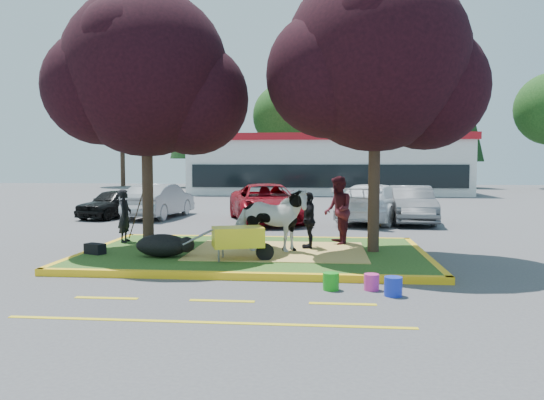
# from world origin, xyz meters

# --- Properties ---
(ground) EXTENTS (90.00, 90.00, 0.00)m
(ground) POSITION_xyz_m (0.00, 0.00, 0.00)
(ground) COLOR #424244
(ground) RESTS_ON ground
(median_island) EXTENTS (8.00, 5.00, 0.15)m
(median_island) POSITION_xyz_m (0.00, 0.00, 0.07)
(median_island) COLOR #264A17
(median_island) RESTS_ON ground
(curb_near) EXTENTS (8.30, 0.16, 0.15)m
(curb_near) POSITION_xyz_m (0.00, -2.58, 0.07)
(curb_near) COLOR yellow
(curb_near) RESTS_ON ground
(curb_far) EXTENTS (8.30, 0.16, 0.15)m
(curb_far) POSITION_xyz_m (0.00, 2.58, 0.07)
(curb_far) COLOR yellow
(curb_far) RESTS_ON ground
(curb_left) EXTENTS (0.16, 5.30, 0.15)m
(curb_left) POSITION_xyz_m (-4.08, 0.00, 0.07)
(curb_left) COLOR yellow
(curb_left) RESTS_ON ground
(curb_right) EXTENTS (0.16, 5.30, 0.15)m
(curb_right) POSITION_xyz_m (4.08, 0.00, 0.07)
(curb_right) COLOR yellow
(curb_right) RESTS_ON ground
(straw_bedding) EXTENTS (4.20, 3.00, 0.01)m
(straw_bedding) POSITION_xyz_m (0.60, 0.00, 0.15)
(straw_bedding) COLOR #E1BD5C
(straw_bedding) RESTS_ON median_island
(tree_purple_left) EXTENTS (5.06, 4.20, 6.51)m
(tree_purple_left) POSITION_xyz_m (-2.78, 0.38, 4.36)
(tree_purple_left) COLOR black
(tree_purple_left) RESTS_ON median_island
(tree_purple_right) EXTENTS (5.30, 4.40, 6.82)m
(tree_purple_right) POSITION_xyz_m (2.92, 0.18, 4.56)
(tree_purple_right) COLOR black
(tree_purple_right) RESTS_ON median_island
(fire_lane_stripe_a) EXTENTS (1.10, 0.12, 0.01)m
(fire_lane_stripe_a) POSITION_xyz_m (-2.00, -4.20, 0.00)
(fire_lane_stripe_a) COLOR yellow
(fire_lane_stripe_a) RESTS_ON ground
(fire_lane_stripe_b) EXTENTS (1.10, 0.12, 0.01)m
(fire_lane_stripe_b) POSITION_xyz_m (0.00, -4.20, 0.00)
(fire_lane_stripe_b) COLOR yellow
(fire_lane_stripe_b) RESTS_ON ground
(fire_lane_stripe_c) EXTENTS (1.10, 0.12, 0.01)m
(fire_lane_stripe_c) POSITION_xyz_m (2.00, -4.20, 0.00)
(fire_lane_stripe_c) COLOR yellow
(fire_lane_stripe_c) RESTS_ON ground
(fire_lane_long) EXTENTS (6.00, 0.10, 0.01)m
(fire_lane_long) POSITION_xyz_m (0.00, -5.40, 0.00)
(fire_lane_long) COLOR yellow
(fire_lane_long) RESTS_ON ground
(retail_building) EXTENTS (20.40, 8.40, 4.40)m
(retail_building) POSITION_xyz_m (2.00, 27.98, 2.25)
(retail_building) COLOR silver
(retail_building) RESTS_ON ground
(treeline) EXTENTS (46.58, 7.80, 14.63)m
(treeline) POSITION_xyz_m (1.23, 37.61, 7.73)
(treeline) COLOR black
(treeline) RESTS_ON ground
(cow) EXTENTS (1.89, 0.97, 1.55)m
(cow) POSITION_xyz_m (0.42, -0.19, 0.93)
(cow) COLOR white
(cow) RESTS_ON median_island
(calf) EXTENTS (1.38, 1.10, 0.52)m
(calf) POSITION_xyz_m (-2.00, -1.03, 0.41)
(calf) COLOR black
(calf) RESTS_ON median_island
(handler) EXTENTS (0.37, 0.54, 1.44)m
(handler) POSITION_xyz_m (-3.70, 1.14, 0.87)
(handler) COLOR black
(handler) RESTS_ON median_island
(visitor_a) EXTENTS (0.82, 0.98, 1.81)m
(visitor_a) POSITION_xyz_m (2.07, 1.27, 1.06)
(visitor_a) COLOR #42131B
(visitor_a) RESTS_ON median_island
(visitor_b) EXTENTS (0.40, 0.85, 1.43)m
(visitor_b) POSITION_xyz_m (1.33, 0.49, 0.86)
(visitor_b) COLOR black
(visitor_b) RESTS_ON median_island
(wheelbarrow) EXTENTS (1.97, 0.96, 0.74)m
(wheelbarrow) POSITION_xyz_m (-0.18, -1.31, 0.66)
(wheelbarrow) COLOR black
(wheelbarrow) RESTS_ON median_island
(gear_bag_dark) EXTENTS (0.55, 0.44, 0.25)m
(gear_bag_dark) POSITION_xyz_m (-3.70, -0.80, 0.27)
(gear_bag_dark) COLOR black
(gear_bag_dark) RESTS_ON median_island
(gear_bag_green) EXTENTS (0.41, 0.26, 0.22)m
(gear_bag_green) POSITION_xyz_m (-1.74, -0.03, 0.26)
(gear_bag_green) COLOR black
(gear_bag_green) RESTS_ON median_island
(bucket_green) EXTENTS (0.39, 0.39, 0.32)m
(bucket_green) POSITION_xyz_m (1.82, -3.25, 0.16)
(bucket_green) COLOR #179918
(bucket_green) RESTS_ON ground
(bucket_pink) EXTENTS (0.33, 0.33, 0.29)m
(bucket_pink) POSITION_xyz_m (2.56, -3.19, 0.15)
(bucket_pink) COLOR #E23292
(bucket_pink) RESTS_ON ground
(bucket_blue) EXTENTS (0.32, 0.32, 0.34)m
(bucket_blue) POSITION_xyz_m (2.89, -3.59, 0.17)
(bucket_blue) COLOR #182EC1
(bucket_blue) RESTS_ON ground
(car_black) EXTENTS (2.47, 3.85, 1.22)m
(car_black) POSITION_xyz_m (-7.07, 8.70, 0.61)
(car_black) COLOR black
(car_black) RESTS_ON ground
(car_silver) EXTENTS (1.96, 4.49, 1.44)m
(car_silver) POSITION_xyz_m (-5.16, 8.93, 0.72)
(car_silver) COLOR #909497
(car_silver) RESTS_ON ground
(car_red) EXTENTS (3.78, 5.82, 1.49)m
(car_red) POSITION_xyz_m (-0.51, 7.69, 0.75)
(car_red) COLOR maroon
(car_red) RESTS_ON ground
(car_white) EXTENTS (3.80, 5.53, 1.49)m
(car_white) POSITION_xyz_m (3.70, 8.02, 0.74)
(car_white) COLOR white
(car_white) RESTS_ON ground
(car_grey) EXTENTS (1.67, 4.37, 1.42)m
(car_grey) POSITION_xyz_m (5.07, 7.94, 0.71)
(car_grey) COLOR #5B5E63
(car_grey) RESTS_ON ground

